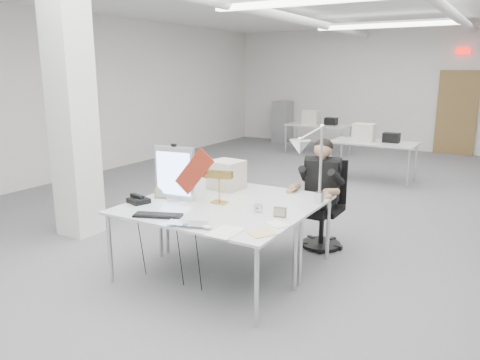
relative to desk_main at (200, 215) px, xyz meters
The scene contains 23 objects.
room_shell 2.80m from the desk_main, 89.21° to the left, with size 10.04×14.04×3.24m.
desk_main is the anchor object (origin of this frame).
desk_second 0.90m from the desk_main, 90.00° to the left, with size 1.80×0.90×0.03m, color silver.
bg_desk_a 5.50m from the desk_main, 87.92° to the left, with size 1.60×0.80×0.03m, color silver.
bg_desk_b 7.91m from the desk_main, 103.16° to the left, with size 1.60×0.80×0.03m, color silver.
filing_cabinet 9.80m from the desk_main, 110.93° to the left, with size 0.45×0.55×1.20m, color gray.
office_chair 1.76m from the desk_main, 68.57° to the left, with size 0.56×0.56×1.14m, color black, non-canonical shape.
seated_person 1.71m from the desk_main, 67.95° to the left, with size 0.45×0.56×0.84m, color black, non-canonical shape.
monitor 0.69m from the desk_main, 150.43° to the left, with size 0.46×0.05×0.57m, color silver.
pennant 0.52m from the desk_main, 133.48° to the left, with size 0.50×0.01×0.21m, color maroon.
keyboard 0.40m from the desk_main, 139.28° to the right, with size 0.46×0.15×0.02m, color black.
laptop 0.41m from the desk_main, 73.12° to the right, with size 0.37×0.24×0.03m, color silver.
mouse 0.44m from the desk_main, 46.68° to the right, with size 0.10×0.06×0.04m, color silver.
bankers_lamp 0.46m from the desk_main, 96.60° to the left, with size 0.30×0.12×0.34m, color gold, non-canonical shape.
desk_phone 0.78m from the desk_main, behind, with size 0.20×0.18×0.05m, color black.
picture_frame_left 0.74m from the desk_main, 159.54° to the left, with size 0.15×0.01×0.12m, color olive.
picture_frame_right 0.77m from the desk_main, 23.98° to the left, with size 0.13×0.01×0.10m, color #9D7C43.
desk_clock 0.57m from the desk_main, 37.57° to the left, with size 0.09×0.09×0.03m, color #BCBCC1.
paper_stack_a 0.58m from the desk_main, 32.49° to the right, with size 0.23×0.33×0.01m, color silver.
paper_stack_b 0.80m from the desk_main, 12.83° to the right, with size 0.17×0.23×0.01m, color #CEB67B.
paper_stack_c 0.78m from the desk_main, ahead, with size 0.21×0.15×0.01m, color silver.
beige_monitor 1.04m from the desk_main, 107.58° to the left, with size 0.35×0.33×0.33m, color #BBB39B.
architect_lamp 1.21m from the desk_main, 39.54° to the left, with size 0.26×0.76×0.98m, color #B0B0B4, non-canonical shape.
Camera 1 is at (2.53, -6.02, 2.12)m, focal length 35.00 mm.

